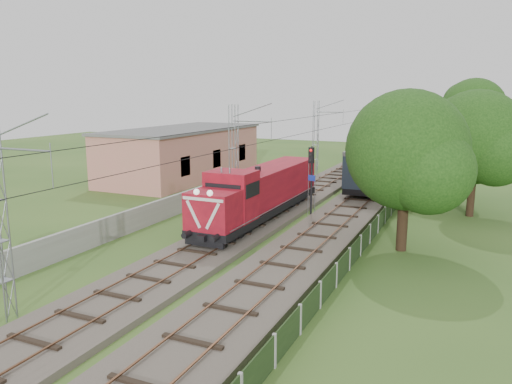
% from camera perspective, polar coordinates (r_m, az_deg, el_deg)
% --- Properties ---
extents(ground, '(140.00, 140.00, 0.00)m').
position_cam_1_polar(ground, '(26.28, -8.48, -8.43)').
color(ground, '#325620').
rests_on(ground, ground).
extents(track_main, '(4.20, 70.00, 0.45)m').
position_cam_1_polar(track_main, '(32.04, -1.73, -4.35)').
color(track_main, '#6B6054').
rests_on(track_main, ground).
extents(track_side, '(4.20, 80.00, 0.45)m').
position_cam_1_polar(track_side, '(42.51, 12.13, -0.71)').
color(track_side, '#6B6054').
rests_on(track_side, ground).
extents(catenary, '(3.31, 70.00, 8.00)m').
position_cam_1_polar(catenary, '(36.96, -2.49, 3.85)').
color(catenary, gray).
rests_on(catenary, ground).
extents(boundary_wall, '(0.25, 40.00, 1.50)m').
position_cam_1_polar(boundary_wall, '(39.22, -7.09, -0.69)').
color(boundary_wall, '#9E9E99').
rests_on(boundary_wall, ground).
extents(station_building, '(8.40, 20.40, 5.22)m').
position_cam_1_polar(station_building, '(53.42, -8.28, 4.48)').
color(station_building, '#C27168').
rests_on(station_building, ground).
extents(fence, '(0.12, 32.00, 1.20)m').
position_cam_1_polar(fence, '(25.72, 10.61, -7.53)').
color(fence, black).
rests_on(fence, ground).
extents(locomotive, '(2.80, 15.97, 4.06)m').
position_cam_1_polar(locomotive, '(34.32, 0.51, 0.02)').
color(locomotive, black).
rests_on(locomotive, ground).
extents(coach_rake, '(3.02, 90.08, 3.49)m').
position_cam_1_polar(coach_rake, '(85.02, 18.51, 6.40)').
color(coach_rake, black).
rests_on(coach_rake, ground).
extents(signal_post, '(0.56, 0.44, 5.10)m').
position_cam_1_polar(signal_post, '(35.67, 6.34, 2.64)').
color(signal_post, black).
rests_on(signal_post, ground).
extents(tree_a, '(6.99, 6.65, 9.06)m').
position_cam_1_polar(tree_a, '(28.62, 16.99, 4.45)').
color(tree_a, '#332014').
rests_on(tree_a, ground).
extents(tree_b, '(7.01, 6.68, 9.09)m').
position_cam_1_polar(tree_b, '(38.67, 23.97, 5.64)').
color(tree_b, '#332014').
rests_on(tree_b, ground).
extents(tree_c, '(5.78, 5.50, 7.49)m').
position_cam_1_polar(tree_c, '(43.75, 19.24, 5.20)').
color(tree_c, '#332014').
rests_on(tree_c, ground).
extents(tree_d, '(8.28, 7.88, 10.73)m').
position_cam_1_polar(tree_d, '(70.19, 23.69, 8.58)').
color(tree_d, '#332014').
rests_on(tree_d, ground).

